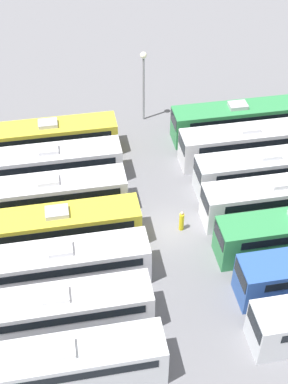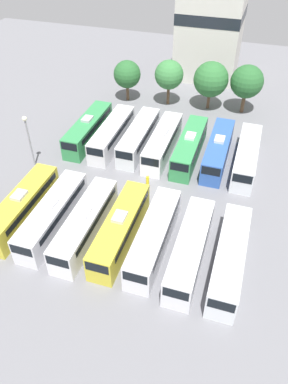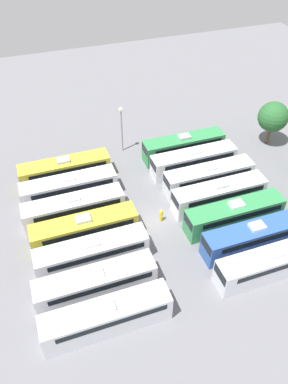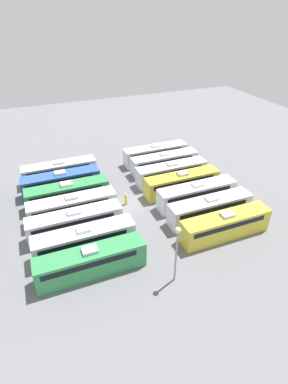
% 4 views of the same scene
% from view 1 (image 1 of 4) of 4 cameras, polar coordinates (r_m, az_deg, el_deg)
% --- Properties ---
extents(ground_plane, '(111.72, 111.72, 0.00)m').
position_cam_1_polar(ground_plane, '(40.21, 2.87, -3.97)').
color(ground_plane, slate).
extents(bus_0, '(2.54, 11.54, 3.40)m').
position_cam_1_polar(bus_0, '(46.80, -9.96, 5.63)').
color(bus_0, gold).
rests_on(bus_0, ground_plane).
extents(bus_1, '(2.54, 11.54, 3.40)m').
position_cam_1_polar(bus_1, '(43.86, -9.91, 2.86)').
color(bus_1, silver).
rests_on(bus_1, ground_plane).
extents(bus_2, '(2.54, 11.54, 3.40)m').
position_cam_1_polar(bus_2, '(40.99, -9.90, -0.37)').
color(bus_2, white).
rests_on(bus_2, ground_plane).
extents(bus_3, '(2.54, 11.54, 3.40)m').
position_cam_1_polar(bus_3, '(38.36, -8.97, -3.81)').
color(bus_3, gold).
rests_on(bus_3, ground_plane).
extents(bus_4, '(2.54, 11.54, 3.40)m').
position_cam_1_polar(bus_4, '(35.97, -8.62, -7.70)').
color(bus_4, silver).
rests_on(bus_4, ground_plane).
extents(bus_5, '(2.54, 11.54, 3.40)m').
position_cam_1_polar(bus_5, '(33.68, -9.07, -12.46)').
color(bus_5, silver).
rests_on(bus_5, ground_plane).
extents(bus_6, '(2.54, 11.54, 3.40)m').
position_cam_1_polar(bus_6, '(31.62, -8.54, -17.80)').
color(bus_6, silver).
rests_on(bus_6, ground_plane).
extents(bus_7, '(2.54, 11.54, 3.40)m').
position_cam_1_polar(bus_7, '(49.13, 9.82, 7.56)').
color(bus_7, '#338C4C').
rests_on(bus_7, ground_plane).
extents(bus_8, '(2.54, 11.54, 3.40)m').
position_cam_1_polar(bus_8, '(46.39, 11.01, 5.11)').
color(bus_8, silver).
rests_on(bus_8, ground_plane).
extents(bus_9, '(2.54, 11.54, 3.40)m').
position_cam_1_polar(bus_9, '(43.85, 13.00, 2.32)').
color(bus_9, silver).
rests_on(bus_9, ground_plane).
extents(bus_10, '(2.54, 11.54, 3.40)m').
position_cam_1_polar(bus_10, '(41.41, 14.17, -0.66)').
color(bus_10, white).
rests_on(bus_10, ground_plane).
extents(worker_person, '(0.36, 0.36, 1.77)m').
position_cam_1_polar(worker_person, '(39.67, 4.02, -3.13)').
color(worker_person, gold).
rests_on(worker_person, ground_plane).
extents(light_pole, '(0.60, 0.60, 6.94)m').
position_cam_1_polar(light_pole, '(49.11, -0.05, 12.46)').
color(light_pole, gray).
rests_on(light_pole, ground_plane).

